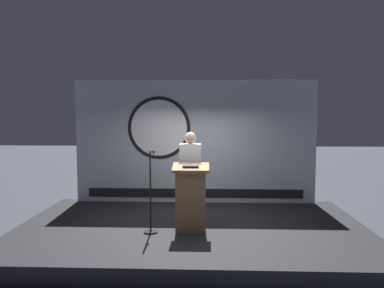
% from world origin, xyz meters
% --- Properties ---
extents(ground_plane, '(40.00, 40.00, 0.00)m').
position_xyz_m(ground_plane, '(0.00, 0.00, 0.00)').
color(ground_plane, '#383D47').
extents(stage_platform, '(6.40, 4.00, 0.30)m').
position_xyz_m(stage_platform, '(0.00, 0.00, 0.15)').
color(stage_platform, black).
rests_on(stage_platform, ground).
extents(banner_display, '(5.53, 0.12, 2.83)m').
position_xyz_m(banner_display, '(-0.03, 1.85, 1.71)').
color(banner_display, '#B2B7C1').
rests_on(banner_display, stage_platform).
extents(podium, '(0.64, 0.50, 1.20)m').
position_xyz_m(podium, '(0.00, -0.32, 0.89)').
color(podium, olive).
rests_on(podium, stage_platform).
extents(speaker_person, '(0.40, 0.26, 1.72)m').
position_xyz_m(speaker_person, '(-0.03, 0.16, 1.18)').
color(speaker_person, black).
rests_on(speaker_person, stage_platform).
extents(microphone_stand, '(0.24, 0.54, 1.43)m').
position_xyz_m(microphone_stand, '(-0.69, -0.41, 0.80)').
color(microphone_stand, black).
rests_on(microphone_stand, stage_platform).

